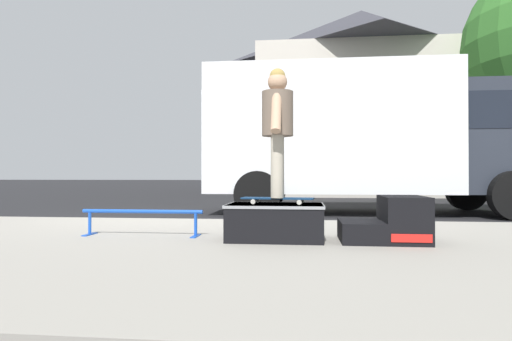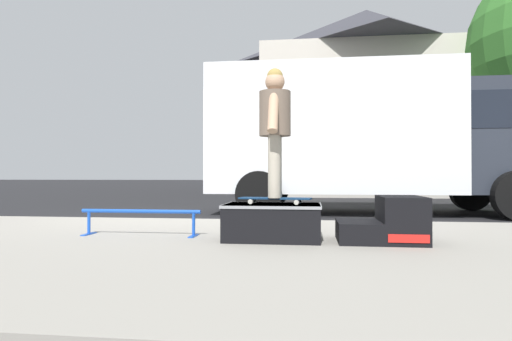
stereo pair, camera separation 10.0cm
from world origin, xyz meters
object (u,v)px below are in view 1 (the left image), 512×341
Objects in this scene: skateboard at (278,199)px; skate_box at (275,221)px; box_truck at (373,134)px; grind_rail at (142,216)px; kicker_ramp at (390,223)px; skater_kid at (278,122)px.

skate_box is at bearing -140.64° from skateboard.
grind_rail is at bearing -125.49° from box_truck.
skater_kid is at bearing 179.07° from kicker_ramp.
box_truck is at bearing 69.81° from skater_kid.
skateboard is 0.84m from skater_kid.
grind_rail is (-2.75, 0.14, 0.03)m from kicker_ramp.
skater_kid is (1.57, -0.12, 1.05)m from grind_rail.
box_truck is at bearing 69.81° from skateboard.
skateboard is at bearing -4.44° from grind_rail.
grind_rail is at bearing 177.07° from kicker_ramp.
kicker_ramp reaches higher than grind_rail.
skate_box is 0.74× the size of skater_kid.
skater_kid reaches higher than skateboard.
grind_rail is 1.59m from skateboard.
box_truck is (1.76, 4.79, 1.14)m from skateboard.
skateboard is at bearing 135.00° from skater_kid.
skate_box is at bearing -140.64° from skater_kid.
box_truck is at bearing 69.65° from skate_box.
skate_box is 0.73× the size of grind_rail.
skater_kid is at bearing -110.19° from box_truck.
box_truck is (1.76, 4.79, 0.30)m from skater_kid.
box_truck reaches higher than skateboard.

